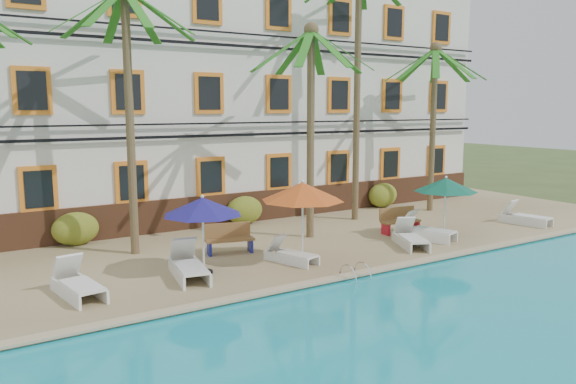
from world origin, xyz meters
TOP-DOWN VIEW (x-y plane):
  - ground at (0.00, 0.00)m, footprint 100.00×100.00m
  - pool_deck at (0.00, 5.00)m, footprint 30.00×12.00m
  - pool_coping at (0.00, -0.90)m, footprint 30.00×0.35m
  - hotel_building at (0.00, 9.98)m, footprint 25.40×6.44m
  - palm_b at (-5.19, 4.54)m, footprint 4.22×4.22m
  - palm_c at (0.67, 3.50)m, footprint 4.22×4.22m
  - palm_d at (3.97, 5.10)m, footprint 4.22×4.22m
  - palm_e at (8.03, 4.91)m, footprint 4.22×4.22m
  - shrub_left at (-6.52, 6.60)m, footprint 1.50×0.90m
  - shrub_mid at (-0.28, 6.60)m, footprint 1.50×0.90m
  - shrub_right at (6.79, 6.60)m, footprint 1.50×0.90m
  - umbrella_blue at (-4.24, 1.45)m, footprint 2.16×2.16m
  - umbrella_red at (-1.34, 0.96)m, footprint 2.43×2.43m
  - umbrella_green at (4.53, 0.92)m, footprint 2.16×2.16m
  - lounger_a at (-7.57, 1.33)m, footprint 0.98×2.07m
  - lounger_b at (-4.74, 1.32)m, footprint 1.09×2.17m
  - lounger_c at (-1.66, 1.11)m, footprint 1.08×1.75m
  - lounger_d at (2.67, 0.65)m, footprint 1.41×2.00m
  - lounger_e at (3.81, 1.12)m, footprint 1.32×2.14m
  - lounger_f at (8.93, 0.85)m, footprint 1.02×1.99m
  - bench_left at (-2.68, 3.05)m, footprint 1.57×0.81m
  - bench_right at (3.76, 2.31)m, footprint 1.54×0.64m
  - pool_ladder at (-0.94, -1.00)m, footprint 0.54×0.74m

SIDE VIEW (x-z plane):
  - ground at x=0.00m, z-range 0.00..0.00m
  - pool_deck at x=0.00m, z-range 0.00..0.25m
  - pool_ladder at x=-0.94m, z-range -0.12..0.62m
  - pool_coping at x=0.00m, z-range 0.25..0.31m
  - lounger_c at x=-1.66m, z-range 0.11..0.89m
  - lounger_d at x=2.67m, z-range 0.09..0.99m
  - lounger_f at x=8.93m, z-range 0.09..0.99m
  - lounger_a at x=-7.57m, z-range 0.08..1.02m
  - lounger_e at x=3.81m, z-range 0.08..1.04m
  - lounger_b at x=-4.74m, z-range 0.08..1.06m
  - bench_left at x=-2.68m, z-range 0.26..1.18m
  - bench_right at x=3.76m, z-range 0.26..1.18m
  - shrub_left at x=-6.52m, z-range 0.25..1.35m
  - shrub_mid at x=-0.28m, z-range 0.25..1.35m
  - shrub_right at x=6.79m, z-range 0.25..1.35m
  - umbrella_green at x=4.53m, z-range 1.01..3.18m
  - umbrella_blue at x=-4.24m, z-range 1.01..3.18m
  - umbrella_red at x=-1.34m, z-range 1.11..3.54m
  - palm_e at x=8.03m, z-range 1.31..8.52m
  - palm_c at x=0.67m, z-range 1.32..8.60m
  - hotel_building at x=0.00m, z-range 0.26..10.49m
  - palm_b at x=-5.19m, z-range 1.39..9.54m
  - palm_d at x=3.97m, z-range 1.51..11.65m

